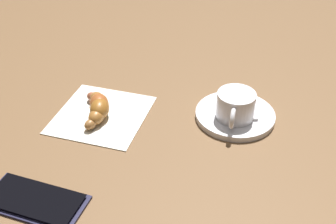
# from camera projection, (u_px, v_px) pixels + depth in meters

# --- Properties ---
(ground_plane) EXTENTS (1.80, 1.80, 0.00)m
(ground_plane) POSITION_uv_depth(u_px,v_px,m) (173.00, 123.00, 0.78)
(ground_plane) COLOR brown
(saucer) EXTENTS (0.15, 0.15, 0.01)m
(saucer) POSITION_uv_depth(u_px,v_px,m) (235.00, 115.00, 0.79)
(saucer) COLOR silver
(saucer) RESTS_ON ground
(espresso_cup) EXTENTS (0.07, 0.09, 0.05)m
(espresso_cup) POSITION_uv_depth(u_px,v_px,m) (236.00, 106.00, 0.76)
(espresso_cup) COLOR silver
(espresso_cup) RESTS_ON saucer
(teaspoon) EXTENTS (0.02, 0.12, 0.01)m
(teaspoon) POSITION_uv_depth(u_px,v_px,m) (238.00, 110.00, 0.79)
(teaspoon) COLOR silver
(teaspoon) RESTS_ON saucer
(sugar_packet) EXTENTS (0.03, 0.06, 0.01)m
(sugar_packet) POSITION_uv_depth(u_px,v_px,m) (249.00, 110.00, 0.79)
(sugar_packet) COLOR white
(sugar_packet) RESTS_ON saucer
(napkin) EXTENTS (0.18, 0.18, 0.00)m
(napkin) POSITION_uv_depth(u_px,v_px,m) (102.00, 114.00, 0.80)
(napkin) COLOR white
(napkin) RESTS_ON ground
(croissant) EXTENTS (0.07, 0.11, 0.04)m
(croissant) POSITION_uv_depth(u_px,v_px,m) (98.00, 107.00, 0.79)
(croissant) COLOR brown
(croissant) RESTS_ON napkin
(cell_phone) EXTENTS (0.16, 0.09, 0.01)m
(cell_phone) POSITION_uv_depth(u_px,v_px,m) (35.00, 201.00, 0.62)
(cell_phone) COLOR #1D1C35
(cell_phone) RESTS_ON ground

